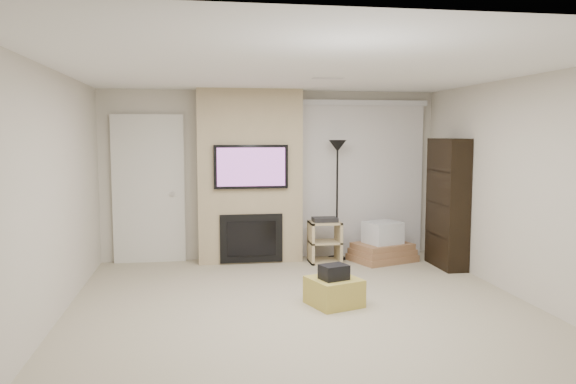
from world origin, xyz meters
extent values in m
cube|color=#B1A68B|center=(0.00, 0.00, 0.00)|extent=(5.00, 5.50, 0.00)
cube|color=white|center=(0.00, 0.00, 2.50)|extent=(5.00, 5.50, 0.00)
cube|color=beige|center=(0.00, 2.75, 1.25)|extent=(5.00, 0.00, 2.50)
cube|color=beige|center=(0.00, -2.75, 1.25)|extent=(5.00, 0.00, 2.50)
cube|color=beige|center=(-2.50, 0.00, 1.25)|extent=(0.00, 5.50, 2.50)
cube|color=beige|center=(2.50, 0.00, 1.25)|extent=(0.00, 5.50, 2.50)
cube|color=silver|center=(0.40, 0.80, 2.50)|extent=(0.35, 0.18, 0.01)
cube|color=#B4A143|center=(0.35, 0.24, 0.15)|extent=(0.64, 0.64, 0.30)
cube|color=black|center=(0.34, 0.19, 0.38)|extent=(0.34, 0.30, 0.16)
cube|color=tan|center=(-0.35, 2.55, 1.25)|extent=(1.50, 0.40, 2.50)
cube|color=black|center=(-0.35, 2.32, 1.40)|extent=(1.05, 0.06, 0.62)
cube|color=#844589|center=(-0.35, 2.29, 1.40)|extent=(0.96, 0.00, 0.54)
cube|color=black|center=(-0.35, 2.34, 0.37)|extent=(0.90, 0.04, 0.70)
cube|color=black|center=(-0.35, 2.32, 0.37)|extent=(0.70, 0.02, 0.50)
cube|color=silver|center=(-1.80, 2.71, 1.07)|extent=(1.02, 0.08, 2.14)
cube|color=#BDB09A|center=(-1.80, 2.72, 1.02)|extent=(0.90, 0.05, 2.05)
cylinder|color=silver|center=(-1.46, 2.67, 1.00)|extent=(0.07, 0.06, 0.07)
cube|color=silver|center=(1.40, 2.69, 2.33)|extent=(1.98, 0.10, 0.08)
cube|color=silver|center=(1.40, 2.70, 1.15)|extent=(1.90, 0.03, 2.29)
cylinder|color=black|center=(0.93, 2.44, 0.01)|extent=(0.26, 0.26, 0.03)
cylinder|color=black|center=(0.93, 2.44, 0.84)|extent=(0.03, 0.03, 1.65)
cone|color=black|center=(0.93, 2.44, 1.69)|extent=(0.26, 0.26, 0.17)
cube|color=tan|center=(0.51, 2.26, 0.30)|extent=(0.04, 0.38, 0.60)
cube|color=tan|center=(0.92, 2.26, 0.30)|extent=(0.04, 0.38, 0.60)
cube|color=tan|center=(0.71, 2.26, 0.01)|extent=(0.45, 0.38, 0.03)
cube|color=tan|center=(0.71, 2.26, 0.30)|extent=(0.45, 0.38, 0.03)
cube|color=tan|center=(0.71, 2.26, 0.58)|extent=(0.45, 0.38, 0.03)
cube|color=black|center=(0.71, 2.26, 0.63)|extent=(0.35, 0.25, 0.06)
cube|color=#9A6C49|center=(1.57, 2.23, 0.05)|extent=(1.03, 0.90, 0.09)
cube|color=#9A6C49|center=(1.57, 2.23, 0.14)|extent=(0.98, 0.85, 0.08)
cube|color=#9A6C49|center=(1.57, 2.23, 0.22)|extent=(0.93, 0.80, 0.08)
cube|color=silver|center=(1.57, 2.23, 0.42)|extent=(0.59, 0.56, 0.32)
cube|color=black|center=(2.34, 1.73, 0.90)|extent=(0.30, 0.80, 1.80)
cube|color=black|center=(2.32, 1.73, 0.45)|extent=(0.26, 0.72, 0.02)
cube|color=black|center=(2.32, 1.73, 0.90)|extent=(0.26, 0.72, 0.02)
cube|color=black|center=(2.32, 1.73, 1.35)|extent=(0.26, 0.72, 0.02)
camera|label=1|loc=(-1.09, -5.58, 1.86)|focal=35.00mm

